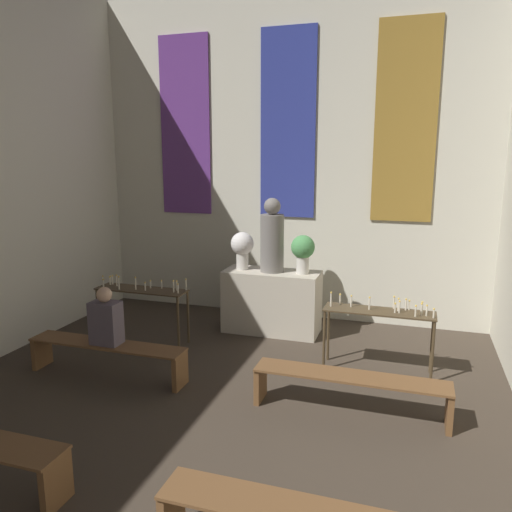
% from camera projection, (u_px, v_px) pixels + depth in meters
% --- Properties ---
extents(wall_back, '(6.77, 0.16, 5.36)m').
position_uv_depth(wall_back, '(289.00, 156.00, 8.23)').
color(wall_back, beige).
rests_on(wall_back, ground_plane).
extents(altar, '(1.48, 0.62, 0.97)m').
position_uv_depth(altar, '(272.00, 302.00, 7.77)').
color(altar, '#BCB29E').
rests_on(altar, ground_plane).
extents(statue, '(0.36, 0.36, 1.13)m').
position_uv_depth(statue, '(272.00, 239.00, 7.58)').
color(statue, slate).
rests_on(statue, altar).
extents(flower_vase_left, '(0.36, 0.36, 0.59)m').
position_uv_depth(flower_vase_left, '(242.00, 247.00, 7.75)').
color(flower_vase_left, beige).
rests_on(flower_vase_left, altar).
extents(flower_vase_right, '(0.36, 0.36, 0.59)m').
position_uv_depth(flower_vase_right, '(303.00, 250.00, 7.46)').
color(flower_vase_right, beige).
rests_on(flower_vase_right, altar).
extents(candle_rack_left, '(1.37, 0.38, 1.01)m').
position_uv_depth(candle_rack_left, '(142.00, 296.00, 7.30)').
color(candle_rack_left, '#473823').
rests_on(candle_rack_left, ground_plane).
extents(candle_rack_right, '(1.37, 0.38, 1.00)m').
position_uv_depth(candle_rack_right, '(379.00, 319.00, 6.29)').
color(candle_rack_right, '#473823').
rests_on(candle_rack_right, ground_plane).
extents(pew_back_left, '(2.06, 0.36, 0.44)m').
position_uv_depth(pew_back_left, '(107.00, 352.00, 6.20)').
color(pew_back_left, brown).
rests_on(pew_back_left, ground_plane).
extents(pew_back_right, '(2.06, 0.36, 0.44)m').
position_uv_depth(pew_back_right, '(350.00, 385.00, 5.30)').
color(pew_back_right, brown).
rests_on(pew_back_right, ground_plane).
extents(person_seated, '(0.36, 0.24, 0.72)m').
position_uv_depth(person_seated, '(106.00, 319.00, 6.12)').
color(person_seated, '#564C56').
rests_on(person_seated, pew_back_left).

